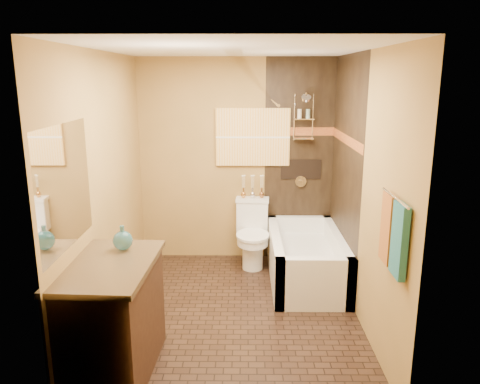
{
  "coord_description": "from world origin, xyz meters",
  "views": [
    {
      "loc": [
        0.09,
        -4.21,
        2.27
      ],
      "look_at": [
        0.05,
        0.4,
        1.13
      ],
      "focal_mm": 35.0,
      "sensor_mm": 36.0,
      "label": 1
    }
  ],
  "objects_px": {
    "bathtub": "(306,262)",
    "toilet": "(253,233)",
    "sunset_painting": "(253,137)",
    "vanity": "(112,318)"
  },
  "relations": [
    {
      "from": "bathtub",
      "to": "toilet",
      "type": "relative_size",
      "value": 1.87
    },
    {
      "from": "sunset_painting",
      "to": "bathtub",
      "type": "relative_size",
      "value": 0.6
    },
    {
      "from": "bathtub",
      "to": "toilet",
      "type": "xyz_separation_m",
      "value": [
        -0.6,
        0.46,
        0.19
      ]
    },
    {
      "from": "toilet",
      "to": "vanity",
      "type": "xyz_separation_m",
      "value": [
        -1.12,
        -2.17,
        0.05
      ]
    },
    {
      "from": "bathtub",
      "to": "toilet",
      "type": "distance_m",
      "value": 0.78
    },
    {
      "from": "sunset_painting",
      "to": "toilet",
      "type": "distance_m",
      "value": 1.17
    },
    {
      "from": "sunset_painting",
      "to": "vanity",
      "type": "xyz_separation_m",
      "value": [
        -1.12,
        -2.44,
        -1.09
      ]
    },
    {
      "from": "bathtub",
      "to": "sunset_painting",
      "type": "bearing_deg",
      "value": 129.61
    },
    {
      "from": "sunset_painting",
      "to": "toilet",
      "type": "relative_size",
      "value": 1.12
    },
    {
      "from": "sunset_painting",
      "to": "vanity",
      "type": "distance_m",
      "value": 2.9
    }
  ]
}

